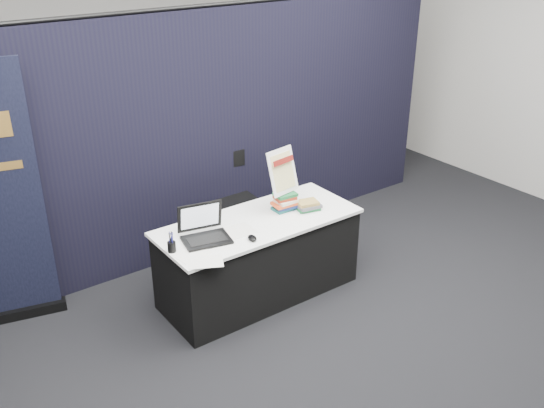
{
  "coord_description": "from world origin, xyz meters",
  "views": [
    {
      "loc": [
        -2.66,
        -3.31,
        3.14
      ],
      "look_at": [
        0.15,
        0.55,
        0.87
      ],
      "focal_mm": 40.0,
      "sensor_mm": 36.0,
      "label": 1
    }
  ],
  "objects": [
    {
      "name": "brochure_left",
      "position": [
        -0.75,
        0.38,
        0.75
      ],
      "size": [
        0.29,
        0.23,
        0.0
      ],
      "primitive_type": "cube",
      "rotation": [
        0.0,
        0.0,
        0.16
      ],
      "color": "white",
      "rests_on": "display_table"
    },
    {
      "name": "laptop",
      "position": [
        -0.55,
        0.55,
        0.82
      ],
      "size": [
        0.43,
        0.38,
        0.28
      ],
      "rotation": [
        0.0,
        0.0,
        -0.21
      ],
      "color": "black",
      "rests_on": "display_table"
    },
    {
      "name": "wall_back",
      "position": [
        0.0,
        4.0,
        1.75
      ],
      "size": [
        8.0,
        0.02,
        3.5
      ],
      "primitive_type": "cube",
      "color": "#B4B1AA",
      "rests_on": "floor"
    },
    {
      "name": "brochure_right",
      "position": [
        -0.28,
        0.49,
        0.75
      ],
      "size": [
        0.33,
        0.24,
        0.0
      ],
      "primitive_type": "cube",
      "rotation": [
        0.0,
        0.0,
        -0.05
      ],
      "color": "white",
      "rests_on": "display_table"
    },
    {
      "name": "display_table",
      "position": [
        0.0,
        0.55,
        0.38
      ],
      "size": [
        1.8,
        0.75,
        0.75
      ],
      "color": "black",
      "rests_on": "floor"
    },
    {
      "name": "book_stack_short",
      "position": [
        0.49,
        0.47,
        0.79
      ],
      "size": [
        0.22,
        0.18,
        0.08
      ],
      "rotation": [
        0.0,
        0.0,
        -0.2
      ],
      "color": "#1A6332",
      "rests_on": "display_table"
    },
    {
      "name": "stacking_chair",
      "position": [
        0.32,
        1.41,
        0.55
      ],
      "size": [
        0.48,
        0.48,
        0.99
      ],
      "rotation": [
        0.0,
        0.0,
        -0.06
      ],
      "color": "black",
      "rests_on": "floor"
    },
    {
      "name": "info_sign",
      "position": [
        0.31,
        0.62,
        1.11
      ],
      "size": [
        0.32,
        0.17,
        0.42
      ],
      "rotation": [
        0.0,
        0.0,
        0.16
      ],
      "color": "black",
      "rests_on": "book_stack_tall"
    },
    {
      "name": "floor",
      "position": [
        0.0,
        0.0,
        0.0
      ],
      "size": [
        8.0,
        8.0,
        0.0
      ],
      "primitive_type": "plane",
      "color": "black",
      "rests_on": "ground"
    },
    {
      "name": "pen_cup",
      "position": [
        -0.86,
        0.51,
        0.79
      ],
      "size": [
        0.07,
        0.07,
        0.09
      ],
      "primitive_type": "cylinder",
      "rotation": [
        0.0,
        0.0,
        0.07
      ],
      "color": "black",
      "rests_on": "display_table"
    },
    {
      "name": "brochure_mid",
      "position": [
        -0.73,
        0.22,
        0.75
      ],
      "size": [
        0.32,
        0.29,
        0.0
      ],
      "primitive_type": "cube",
      "rotation": [
        0.0,
        0.0,
        -0.47
      ],
      "color": "white",
      "rests_on": "display_table"
    },
    {
      "name": "book_stack_tall",
      "position": [
        0.31,
        0.59,
        0.83
      ],
      "size": [
        0.21,
        0.17,
        0.16
      ],
      "rotation": [
        0.0,
        0.0,
        -0.08
      ],
      "color": "#185B59",
      "rests_on": "display_table"
    },
    {
      "name": "drape_partition",
      "position": [
        0.0,
        1.6,
        1.2
      ],
      "size": [
        6.0,
        0.08,
        2.4
      ],
      "primitive_type": "cube",
      "color": "black",
      "rests_on": "floor"
    },
    {
      "name": "mouse",
      "position": [
        -0.24,
        0.29,
        0.77
      ],
      "size": [
        0.1,
        0.12,
        0.03
      ],
      "primitive_type": "ellipsoid",
      "rotation": [
        0.0,
        0.0,
        -0.27
      ],
      "color": "black",
      "rests_on": "display_table"
    }
  ]
}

